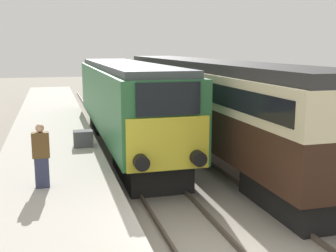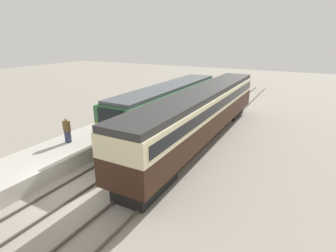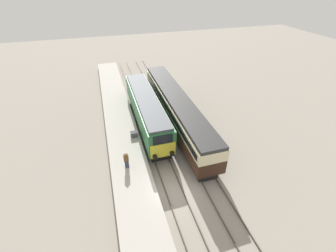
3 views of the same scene
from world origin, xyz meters
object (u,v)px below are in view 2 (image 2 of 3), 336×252
Objects in this scene: person_on_platform at (67,130)px; luggage_crate at (126,123)px; locomotive at (169,105)px; passenger_carriage at (203,110)px.

luggage_crate is (1.39, 4.44, -0.55)m from person_on_platform.
locomotive is 8.90× the size of person_on_platform.
passenger_carriage is (3.40, -1.06, 0.26)m from locomotive.
passenger_carriage reaches higher than locomotive.
passenger_carriage is 28.45× the size of luggage_crate.
luggage_crate is at bearing 72.59° from person_on_platform.
passenger_carriage is 9.60m from person_on_platform.
locomotive is at bearing 65.25° from person_on_platform.
passenger_carriage is 6.08m from luggage_crate.
person_on_platform is 4.68m from luggage_crate.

